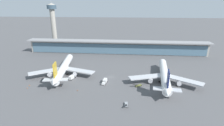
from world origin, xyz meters
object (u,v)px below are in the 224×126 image
(service_truck_under_wing_olive, at_px, (138,85))
(safety_cone_charlie, at_px, (27,88))
(airliner_left_stand, at_px, (63,68))
(safety_cone_delta, at_px, (30,85))
(safety_cone_bravo, at_px, (77,90))
(service_truck_near_nose_grey, at_px, (72,77))
(service_truck_mid_apron_grey, at_px, (126,105))
(safety_cone_alpha, at_px, (61,85))
(airliner_centre_stand, at_px, (165,75))
(service_truck_by_tail_white, at_px, (105,81))
(control_tower, at_px, (53,21))

(service_truck_under_wing_olive, height_order, safety_cone_charlie, service_truck_under_wing_olive)
(airliner_left_stand, height_order, safety_cone_delta, airliner_left_stand)
(safety_cone_bravo, distance_m, safety_cone_delta, 35.70)
(service_truck_near_nose_grey, bearing_deg, service_truck_mid_apron_grey, -38.45)
(service_truck_under_wing_olive, distance_m, safety_cone_alpha, 54.30)
(service_truck_under_wing_olive, bearing_deg, airliner_centre_stand, 25.14)
(service_truck_mid_apron_grey, bearing_deg, safety_cone_charlie, 167.25)
(service_truck_mid_apron_grey, xyz_separation_m, service_truck_by_tail_white, (-15.97, 27.95, 0.88))
(airliner_left_stand, distance_m, service_truck_near_nose_grey, 13.27)
(service_truck_mid_apron_grey, distance_m, safety_cone_delta, 70.80)
(service_truck_under_wing_olive, xyz_separation_m, service_truck_mid_apron_grey, (-7.88, -25.22, 0.00))
(service_truck_near_nose_grey, distance_m, service_truck_by_tail_white, 26.39)
(service_truck_under_wing_olive, bearing_deg, airliner_left_stand, 164.50)
(service_truck_under_wing_olive, bearing_deg, control_tower, 132.65)
(safety_cone_alpha, bearing_deg, service_truck_near_nose_grey, 69.86)
(safety_cone_alpha, height_order, safety_cone_bravo, same)
(control_tower, bearing_deg, service_truck_by_tail_white, -53.76)
(airliner_left_stand, bearing_deg, control_tower, 115.61)
(airliner_centre_stand, relative_size, service_truck_by_tail_white, 8.89)
(service_truck_by_tail_white, bearing_deg, control_tower, 126.24)
(airliner_centre_stand, xyz_separation_m, control_tower, (-126.26, 107.15, 27.38))
(airliner_centre_stand, height_order, safety_cone_charlie, airliner_centre_stand)
(control_tower, relative_size, safety_cone_bravo, 86.10)
(airliner_centre_stand, bearing_deg, service_truck_mid_apron_grey, -128.38)
(airliner_centre_stand, relative_size, control_tower, 1.11)
(airliner_centre_stand, height_order, service_truck_near_nose_grey, airliner_centre_stand)
(service_truck_mid_apron_grey, bearing_deg, airliner_centre_stand, 51.62)
(service_truck_near_nose_grey, bearing_deg, service_truck_under_wing_olive, -9.14)
(airliner_left_stand, distance_m, service_truck_mid_apron_grey, 66.25)
(airliner_left_stand, relative_size, control_tower, 1.11)
(safety_cone_charlie, bearing_deg, service_truck_under_wing_olive, 7.47)
(airliner_centre_stand, xyz_separation_m, service_truck_mid_apron_grey, (-27.12, -34.25, -4.82))
(service_truck_mid_apron_grey, xyz_separation_m, safety_cone_bravo, (-32.65, 15.44, -0.49))
(airliner_left_stand, distance_m, service_truck_under_wing_olive, 61.61)
(airliner_centre_stand, distance_m, service_truck_near_nose_grey, 69.07)
(service_truck_under_wing_olive, height_order, safety_cone_alpha, service_truck_under_wing_olive)
(airliner_centre_stand, distance_m, service_truck_mid_apron_grey, 43.95)
(service_truck_near_nose_grey, height_order, control_tower, control_tower)
(service_truck_under_wing_olive, bearing_deg, service_truck_near_nose_grey, 170.86)
(service_truck_near_nose_grey, relative_size, service_truck_under_wing_olive, 1.17)
(service_truck_near_nose_grey, bearing_deg, safety_cone_bravo, -62.69)
(safety_cone_delta, bearing_deg, control_tower, 104.22)
(safety_cone_charlie, bearing_deg, airliner_centre_stand, 11.30)
(service_truck_under_wing_olive, bearing_deg, safety_cone_bravo, -166.44)
(airliner_left_stand, bearing_deg, safety_cone_bravo, -54.54)
(safety_cone_charlie, height_order, safety_cone_delta, same)
(service_truck_under_wing_olive, xyz_separation_m, safety_cone_bravo, (-40.53, -9.78, -0.49))
(control_tower, height_order, safety_cone_charlie, control_tower)
(service_truck_by_tail_white, bearing_deg, service_truck_under_wing_olive, -6.54)
(service_truck_by_tail_white, distance_m, control_tower, 144.11)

